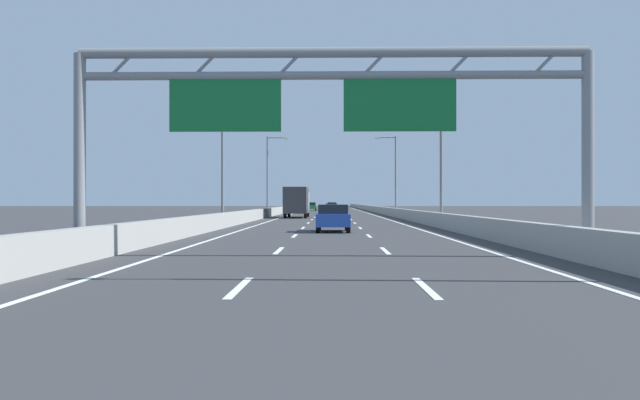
{
  "coord_description": "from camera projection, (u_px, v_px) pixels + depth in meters",
  "views": [
    {
      "loc": [
        -0.02,
        0.53,
        1.67
      ],
      "look_at": [
        -1.43,
        78.04,
        1.86
      ],
      "focal_mm": 34.83,
      "sensor_mm": 36.0,
      "label": 1
    }
  ],
  "objects": [
    {
      "name": "lane_dash_right_12",
      "position": [
        341.0,
        211.0,
        110.91
      ],
      "size": [
        0.16,
        3.0,
        0.01
      ],
      "primitive_type": "cube",
      "color": "white",
      "rests_on": "ground_plane"
    },
    {
      "name": "green_car",
      "position": [
        311.0,
        206.0,
        113.75
      ],
      "size": [
        1.82,
        4.26,
        1.52
      ],
      "color": "#1E7A38",
      "rests_on": "ground_plane"
    },
    {
      "name": "streetlamp_left_mid",
      "position": [
        226.0,
        149.0,
        43.77
      ],
      "size": [
        2.58,
        0.28,
        9.5
      ],
      "color": "slate",
      "rests_on": "ground_plane"
    },
    {
      "name": "lane_dash_right_7",
      "position": [
        348.0,
        217.0,
        65.92
      ],
      "size": [
        0.16,
        3.0,
        0.01
      ],
      "primitive_type": "cube",
      "color": "white",
      "rests_on": "ground_plane"
    },
    {
      "name": "lane_dash_right_9",
      "position": [
        345.0,
        214.0,
        83.91
      ],
      "size": [
        0.16,
        3.0,
        0.01
      ],
      "primitive_type": "cube",
      "color": "white",
      "rests_on": "ground_plane"
    },
    {
      "name": "lane_dash_left_9",
      "position": [
        318.0,
        214.0,
        83.98
      ],
      "size": [
        0.16,
        3.0,
        0.01
      ],
      "primitive_type": "cube",
      "color": "white",
      "rests_on": "ground_plane"
    },
    {
      "name": "streetlamp_left_far",
      "position": [
        269.0,
        171.0,
        74.49
      ],
      "size": [
        2.58,
        0.28,
        9.5
      ],
      "color": "slate",
      "rests_on": "ground_plane"
    },
    {
      "name": "box_truck",
      "position": [
        297.0,
        201.0,
        64.39
      ],
      "size": [
        2.33,
        8.14,
        3.12
      ],
      "color": "silver",
      "rests_on": "ground_plane"
    },
    {
      "name": "yellow_car",
      "position": [
        331.0,
        208.0,
        88.61
      ],
      "size": [
        1.77,
        4.34,
        1.4
      ],
      "color": "yellow",
      "rests_on": "ground_plane"
    },
    {
      "name": "lane_dash_right_17",
      "position": [
        338.0,
        208.0,
        155.9
      ],
      "size": [
        0.16,
        3.0,
        0.01
      ],
      "primitive_type": "cube",
      "color": "white",
      "rests_on": "ground_plane"
    },
    {
      "name": "lane_dash_right_15",
      "position": [
        339.0,
        209.0,
        137.91
      ],
      "size": [
        0.16,
        3.0,
        0.01
      ],
      "primitive_type": "cube",
      "color": "white",
      "rests_on": "ground_plane"
    },
    {
      "name": "black_car",
      "position": [
        332.0,
        206.0,
        113.11
      ],
      "size": [
        1.77,
        4.34,
        1.52
      ],
      "color": "black",
      "rests_on": "ground_plane"
    },
    {
      "name": "lane_dash_left_12",
      "position": [
        321.0,
        211.0,
        110.98
      ],
      "size": [
        0.16,
        3.0,
        0.01
      ],
      "primitive_type": "cube",
      "color": "white",
      "rests_on": "ground_plane"
    },
    {
      "name": "lane_dash_right_16",
      "position": [
        339.0,
        209.0,
        146.9
      ],
      "size": [
        0.16,
        3.0,
        0.01
      ],
      "primitive_type": "cube",
      "color": "white",
      "rests_on": "ground_plane"
    },
    {
      "name": "edge_line_left",
      "position": [
        294.0,
        213.0,
        87.54
      ],
      "size": [
        0.16,
        176.0,
        0.01
      ],
      "primitive_type": "cube",
      "color": "white",
      "rests_on": "ground_plane"
    },
    {
      "name": "ground_plane",
      "position": [
        331.0,
        212.0,
        99.44
      ],
      "size": [
        260.0,
        260.0,
        0.0
      ],
      "primitive_type": "plane",
      "color": "#38383A"
    },
    {
      "name": "lane_dash_left_11",
      "position": [
        320.0,
        212.0,
        101.98
      ],
      "size": [
        0.16,
        3.0,
        0.01
      ],
      "primitive_type": "cube",
      "color": "white",
      "rests_on": "ground_plane"
    },
    {
      "name": "lane_dash_left_7",
      "position": [
        315.0,
        217.0,
        65.98
      ],
      "size": [
        0.16,
        3.0,
        0.01
      ],
      "primitive_type": "cube",
      "color": "white",
      "rests_on": "ground_plane"
    },
    {
      "name": "lane_dash_right_5",
      "position": [
        355.0,
        223.0,
        47.92
      ],
      "size": [
        0.16,
        3.0,
        0.01
      ],
      "primitive_type": "cube",
      "color": "white",
      "rests_on": "ground_plane"
    },
    {
      "name": "lane_dash_left_8",
      "position": [
        317.0,
        215.0,
        74.98
      ],
      "size": [
        0.16,
        3.0,
        0.01
      ],
      "primitive_type": "cube",
      "color": "white",
      "rests_on": "ground_plane"
    },
    {
      "name": "lane_dash_right_11",
      "position": [
        342.0,
        212.0,
        101.91
      ],
      "size": [
        0.16,
        3.0,
        0.01
      ],
      "primitive_type": "cube",
      "color": "white",
      "rests_on": "ground_plane"
    },
    {
      "name": "lane_dash_right_3",
      "position": [
        369.0,
        236.0,
        29.92
      ],
      "size": [
        0.16,
        3.0,
        0.01
      ],
      "primitive_type": "cube",
      "color": "white",
      "rests_on": "ground_plane"
    },
    {
      "name": "lane_dash_left_10",
      "position": [
        319.0,
        213.0,
        92.98
      ],
      "size": [
        0.16,
        3.0,
        0.01
      ],
      "primitive_type": "cube",
      "color": "white",
      "rests_on": "ground_plane"
    },
    {
      "name": "lane_dash_right_6",
      "position": [
        351.0,
        220.0,
        56.92
      ],
      "size": [
        0.16,
        3.0,
        0.01
      ],
      "primitive_type": "cube",
      "color": "white",
      "rests_on": "ground_plane"
    },
    {
      "name": "lane_dash_left_14",
      "position": [
        323.0,
        210.0,
        128.97
      ],
      "size": [
        0.16,
        3.0,
        0.01
      ],
      "primitive_type": "cube",
      "color": "white",
      "rests_on": "ground_plane"
    },
    {
      "name": "lane_dash_right_4",
      "position": [
        360.0,
        228.0,
        38.92
      ],
      "size": [
        0.16,
        3.0,
        0.01
      ],
      "primitive_type": "cube",
      "color": "white",
      "rests_on": "ground_plane"
    },
    {
      "name": "lane_dash_left_16",
      "position": [
        324.0,
        209.0,
        146.97
      ],
      "size": [
        0.16,
        3.0,
        0.01
      ],
      "primitive_type": "cube",
      "color": "white",
      "rests_on": "ground_plane"
    },
    {
      "name": "lane_dash_left_3",
      "position": [
        295.0,
        236.0,
        29.99
      ],
      "size": [
        0.16,
        3.0,
        0.01
      ],
      "primitive_type": "cube",
      "color": "white",
      "rests_on": "ground_plane"
    },
    {
      "name": "streetlamp_right_far",
      "position": [
        394.0,
        170.0,
        74.22
      ],
      "size": [
        2.58,
        0.28,
        9.5
      ],
      "color": "slate",
      "rests_on": "ground_plane"
    },
    {
      "name": "lane_dash_right_8",
      "position": [
        346.0,
        215.0,
        74.92
      ],
      "size": [
        0.16,
        3.0,
        0.01
      ],
      "primitive_type": "cube",
      "color": "white",
      "rests_on": "ground_plane"
    },
    {
      "name": "lane_dash_right_14",
      "position": [
        340.0,
        210.0,
        128.91
      ],
      "size": [
        0.16,
        3.0,
        0.01
      ],
      "primitive_type": "cube",
      "color": "white",
      "rests_on": "ground_plane"
    },
    {
      "name": "edge_line_right",
      "position": [
        369.0,
        213.0,
        87.35
      ],
      "size": [
        0.16,
        176.0,
        0.01
      ],
      "primitive_type": "cube",
      "color": "white",
      "rests_on": "ground_plane"
    },
    {
      "name": "lane_dash_left_15",
      "position": [
        323.0,
        209.0,
        137.97
      ],
      "size": [
        0.16,
        3.0,
        0.01
      ],
      "primitive_type": "cube",
      "color": "white",
      "rests_on": "ground_plane"
    },
    {
      "name": "lane_dash_left_5",
      "position": [
        308.0,
        223.0,
        47.99
      ],
      "size": [
        0.16,
        3.0,
        0.01
      ],
      "primitive_type": "cube",
      "color": "white",
      "rests_on": "ground_plane"
    },
    {
      "name": "streetlamp_right_mid",
      "position": [
        438.0,
        148.0,
        43.5
      ],
      "size": [
        2.58,
        0.28,
        9.5
      ],
      "color": "slate",
      "rests_on": "ground_plane"
    },
    {
      "name": "lane_dash_left_1",
      "position": [
        239.0,
        287.0,
        11.99
      ],
      "size": [
        0.16,
        3.0,
        0.01
      ],
      "primitive_type": "cube",
      "color": "white",
      "rests_on": "ground_plane"
    },
    {
      "name": "lane_dash_left_4",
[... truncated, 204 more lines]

